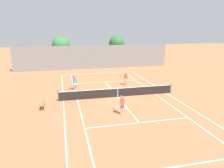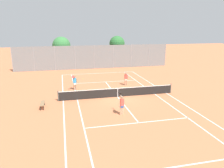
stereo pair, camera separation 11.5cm
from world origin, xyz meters
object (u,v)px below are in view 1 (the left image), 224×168
object	(u,v)px
loose_tennis_ball_1	(83,79)
loose_tennis_ball_3	(116,82)
tree_behind_right	(117,44)
loose_tennis_ball_5	(89,74)
player_near_side	(122,104)
courtside_bench	(43,104)
player_far_right	(126,78)
player_far_left	(75,82)
tree_behind_left	(60,46)
loose_tennis_ball_2	(120,88)
loose_tennis_ball_4	(113,83)
tennis_net	(118,92)

from	to	relation	value
loose_tennis_ball_1	loose_tennis_ball_3	xyz separation A→B (m)	(3.97, -2.84, 0.00)
loose_tennis_ball_3	tree_behind_right	bearing A→B (deg)	75.22
loose_tennis_ball_5	tree_behind_right	world-z (taller)	tree_behind_right
player_near_side	loose_tennis_ball_5	bearing A→B (deg)	92.42
loose_tennis_ball_3	courtside_bench	distance (m)	11.30
player_far_right	loose_tennis_ball_5	distance (m)	8.07
player_near_side	courtside_bench	bearing A→B (deg)	154.53
player_near_side	player_far_left	xyz separation A→B (m)	(-3.29, 8.17, 0.00)
tree_behind_left	loose_tennis_ball_3	bearing A→B (deg)	-63.01
player_far_right	loose_tennis_ball_3	world-z (taller)	player_far_right
loose_tennis_ball_2	tree_behind_right	size ratio (longest dim) A/B	0.01
loose_tennis_ball_4	player_far_right	bearing A→B (deg)	-45.44
player_far_right	courtside_bench	world-z (taller)	player_far_right
tree_behind_right	loose_tennis_ball_2	bearing A→B (deg)	-102.94
player_far_right	loose_tennis_ball_5	world-z (taller)	player_far_right
tree_behind_right	tennis_net	bearing A→B (deg)	-103.99
loose_tennis_ball_3	tree_behind_right	distance (m)	13.88
tennis_net	loose_tennis_ball_3	bearing A→B (deg)	77.79
loose_tennis_ball_1	courtside_bench	bearing A→B (deg)	-114.33
player_far_left	loose_tennis_ball_1	world-z (taller)	player_far_left
loose_tennis_ball_3	loose_tennis_ball_5	bearing A→B (deg)	116.85
tennis_net	loose_tennis_ball_4	size ratio (longest dim) A/B	181.82
player_far_right	loose_tennis_ball_4	size ratio (longest dim) A/B	24.24
loose_tennis_ball_2	tree_behind_left	size ratio (longest dim) A/B	0.01
loose_tennis_ball_3	loose_tennis_ball_5	xyz separation A→B (m)	(-2.78, 5.50, 0.00)
loose_tennis_ball_3	player_far_right	bearing A→B (deg)	-62.82
player_far_left	tree_behind_right	xyz separation A→B (m)	(8.80, 15.15, 2.93)
player_far_right	loose_tennis_ball_1	world-z (taller)	player_far_right
loose_tennis_ball_3	loose_tennis_ball_5	distance (m)	6.16
loose_tennis_ball_1	courtside_bench	size ratio (longest dim) A/B	0.04
loose_tennis_ball_4	tree_behind_left	size ratio (longest dim) A/B	0.01
loose_tennis_ball_5	tree_behind_left	distance (m)	9.35
player_near_side	courtside_bench	world-z (taller)	player_near_side
tennis_net	loose_tennis_ball_5	world-z (taller)	tennis_net
loose_tennis_ball_2	courtside_bench	world-z (taller)	courtside_bench
player_near_side	loose_tennis_ball_5	xyz separation A→B (m)	(-0.67, 15.92, -0.89)
loose_tennis_ball_2	loose_tennis_ball_5	distance (m)	8.73
loose_tennis_ball_2	courtside_bench	xyz separation A→B (m)	(-8.36, -4.50, 0.38)
tennis_net	loose_tennis_ball_2	bearing A→B (deg)	70.68
loose_tennis_ball_2	tree_behind_right	xyz separation A→B (m)	(3.62, 15.74, 3.82)
loose_tennis_ball_5	courtside_bench	bearing A→B (deg)	-114.28
tennis_net	loose_tennis_ball_1	bearing A→B (deg)	107.32
player_near_side	tree_behind_left	size ratio (longest dim) A/B	0.34
player_near_side	loose_tennis_ball_1	distance (m)	13.43
player_near_side	tree_behind_right	xyz separation A→B (m)	(5.51, 23.33, 2.93)
loose_tennis_ball_2	loose_tennis_ball_5	world-z (taller)	same
loose_tennis_ball_3	loose_tennis_ball_4	distance (m)	0.57
player_near_side	player_far_right	xyz separation A→B (m)	(2.96, 8.77, -0.02)
courtside_bench	tree_behind_left	world-z (taller)	tree_behind_left
tennis_net	loose_tennis_ball_5	bearing A→B (deg)	97.63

